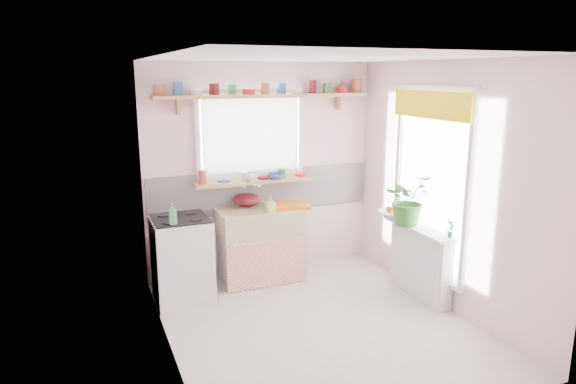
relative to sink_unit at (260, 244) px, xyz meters
name	(u,v)px	position (x,y,z in m)	size (l,w,h in m)	color
room	(341,166)	(0.81, -0.43, 0.94)	(3.20, 3.20, 3.20)	silver
sink_unit	(260,244)	(0.00, 0.00, 0.00)	(0.95, 0.65, 1.11)	white
cooker	(182,259)	(-0.95, -0.24, 0.03)	(0.58, 0.58, 0.93)	white
radiator_ledge	(420,261)	(1.45, -1.09, -0.03)	(0.22, 0.95, 0.78)	white
windowsill	(254,181)	(0.00, 0.19, 0.71)	(1.40, 0.22, 0.04)	tan
pine_shelf	(265,96)	(0.15, 0.18, 1.69)	(2.52, 0.24, 0.04)	tan
shelf_crockery	(264,89)	(0.13, 0.18, 1.76)	(2.47, 0.11, 0.12)	#A55133
sill_crockery	(250,175)	(-0.05, 0.19, 0.78)	(1.35, 0.11, 0.12)	#A55133
dish_tray	(290,206)	(0.36, -0.06, 0.44)	(0.43, 0.32, 0.04)	orange
colander	(247,200)	(-0.08, 0.21, 0.49)	(0.32, 0.32, 0.15)	maroon
jade_plant	(408,199)	(1.36, -0.94, 0.62)	(0.50, 0.43, 0.55)	#336F2C
fruit_bowl	(394,215)	(1.36, -0.69, 0.38)	(0.34, 0.34, 0.08)	silver
herb_pot	(450,228)	(1.48, -1.49, 0.44)	(0.10, 0.07, 0.19)	#255D26
soap_bottle_sink	(271,204)	(0.07, -0.19, 0.51)	(0.09, 0.09, 0.19)	#C2CF5C
sill_cup	(249,177)	(-0.08, 0.13, 0.78)	(0.13, 0.13, 0.10)	beige
sill_bowl	(277,176)	(0.26, 0.13, 0.76)	(0.21, 0.21, 0.07)	#30579C
shelf_vase	(342,87)	(1.16, 0.24, 1.78)	(0.14, 0.14, 0.14)	#9E4430
cooker_bottle	(173,214)	(-1.06, -0.46, 0.59)	(0.08, 0.08, 0.21)	#478E5D
fruit	(394,209)	(1.37, -0.69, 0.45)	(0.20, 0.14, 0.10)	orange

